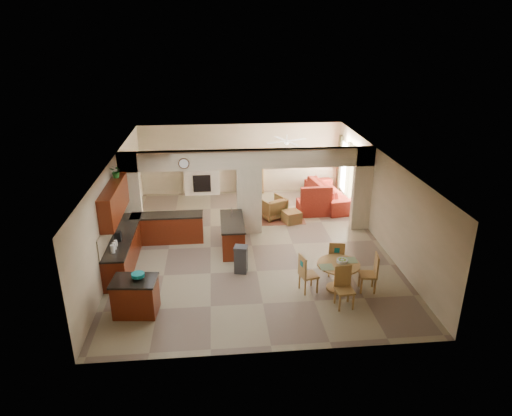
{
  "coord_description": "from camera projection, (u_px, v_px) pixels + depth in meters",
  "views": [
    {
      "loc": [
        -1.06,
        -12.67,
        6.33
      ],
      "look_at": [
        0.16,
        0.3,
        1.13
      ],
      "focal_mm": 32.0,
      "sensor_mm": 36.0,
      "label": 1
    }
  ],
  "objects": [
    {
      "name": "wall_front",
      "position": [
        273.0,
        295.0,
        9.01
      ],
      "size": [
        8.0,
        0.0,
        8.0
      ],
      "primitive_type": "plane",
      "rotation": [
        -1.57,
        0.0,
        0.0
      ],
      "color": "#CBB595",
      "rests_on": "floor"
    },
    {
      "name": "partition_right_pier",
      "position": [
        362.0,
        189.0,
        14.88
      ],
      "size": [
        0.6,
        0.25,
        2.8
      ],
      "primitive_type": "cube",
      "color": "#CBB595",
      "rests_on": "floor"
    },
    {
      "name": "chaise",
      "position": [
        313.0,
        207.0,
        16.55
      ],
      "size": [
        1.14,
        0.94,
        0.45
      ],
      "primitive_type": "cube",
      "rotation": [
        0.0,
        0.0,
        0.02
      ],
      "color": "maroon",
      "rests_on": "floor"
    },
    {
      "name": "window_a",
      "position": [
        358.0,
        182.0,
        16.18
      ],
      "size": [
        0.02,
        0.9,
        1.9
      ],
      "primitive_type": "cube",
      "color": "white",
      "rests_on": "wall_right"
    },
    {
      "name": "armchair",
      "position": [
        272.0,
        207.0,
        16.09
      ],
      "size": [
        1.11,
        1.12,
        0.77
      ],
      "primitive_type": "imported",
      "rotation": [
        0.0,
        0.0,
        3.61
      ],
      "color": "#9C341C",
      "rests_on": "floor"
    },
    {
      "name": "wall_clock",
      "position": [
        184.0,
        164.0,
        13.86
      ],
      "size": [
        0.34,
        0.03,
        0.34
      ],
      "primitive_type": "cylinder",
      "rotation": [
        1.57,
        0.0,
        0.0
      ],
      "color": "#4C2D19",
      "rests_on": "partition_header"
    },
    {
      "name": "drape_a_left",
      "position": [
        362.0,
        187.0,
        15.62
      ],
      "size": [
        0.1,
        0.28,
        2.3
      ],
      "primitive_type": "cube",
      "color": "#3C2018",
      "rests_on": "wall_right"
    },
    {
      "name": "ceiling",
      "position": [
        252.0,
        158.0,
        13.11
      ],
      "size": [
        10.0,
        10.0,
        0.0
      ],
      "primitive_type": "plane",
      "rotation": [
        3.14,
        0.0,
        0.0
      ],
      "color": "white",
      "rests_on": "wall_back"
    },
    {
      "name": "ceiling_fan",
      "position": [
        287.0,
        141.0,
        16.11
      ],
      "size": [
        1.0,
        1.0,
        0.1
      ],
      "primitive_type": "cylinder",
      "color": "white",
      "rests_on": "ceiling"
    },
    {
      "name": "window_b",
      "position": [
        345.0,
        168.0,
        17.75
      ],
      "size": [
        0.02,
        0.9,
        1.9
      ],
      "primitive_type": "cube",
      "color": "white",
      "rests_on": "wall_right"
    },
    {
      "name": "chair_east",
      "position": [
        372.0,
        271.0,
        11.55
      ],
      "size": [
        0.48,
        0.48,
        1.02
      ],
      "rotation": [
        0.0,
        0.0,
        4.56
      ],
      "color": "#A37338",
      "rests_on": "floor"
    },
    {
      "name": "wall_back",
      "position": [
        241.0,
        159.0,
        18.26
      ],
      "size": [
        8.0,
        0.0,
        8.0
      ],
      "primitive_type": "plane",
      "rotation": [
        1.57,
        0.0,
        0.0
      ],
      "color": "#CBB595",
      "rests_on": "floor"
    },
    {
      "name": "partition_left_pier",
      "position": [
        131.0,
        196.0,
        14.24
      ],
      "size": [
        0.6,
        0.25,
        2.8
      ],
      "primitive_type": "cube",
      "color": "#CBB595",
      "rests_on": "floor"
    },
    {
      "name": "chair_west",
      "position": [
        306.0,
        272.0,
        11.51
      ],
      "size": [
        0.51,
        0.51,
        1.02
      ],
      "rotation": [
        0.0,
        0.0,
        1.82
      ],
      "color": "#A37338",
      "rests_on": "floor"
    },
    {
      "name": "drape_b_left",
      "position": [
        348.0,
        173.0,
        17.19
      ],
      "size": [
        0.1,
        0.28,
        2.3
      ],
      "primitive_type": "cube",
      "color": "#3C2018",
      "rests_on": "wall_right"
    },
    {
      "name": "shelving_unit",
      "position": [
        250.0,
        172.0,
        18.31
      ],
      "size": [
        1.0,
        0.32,
        1.8
      ],
      "primitive_type": "cube",
      "color": "#A37338",
      "rests_on": "floor"
    },
    {
      "name": "dining_table",
      "position": [
        338.0,
        272.0,
        11.63
      ],
      "size": [
        1.09,
        1.09,
        0.74
      ],
      "color": "#A37338",
      "rests_on": "floor"
    },
    {
      "name": "wall_right",
      "position": [
        382.0,
        199.0,
        13.98
      ],
      "size": [
        0.0,
        10.0,
        10.0
      ],
      "primitive_type": "plane",
      "rotation": [
        1.57,
        0.0,
        -1.57
      ],
      "color": "#CBB595",
      "rests_on": "floor"
    },
    {
      "name": "wall_left",
      "position": [
        115.0,
        208.0,
        13.29
      ],
      "size": [
        0.0,
        10.0,
        10.0
      ],
      "primitive_type": "plane",
      "rotation": [
        1.57,
        0.0,
        1.57
      ],
      "color": "#CBB595",
      "rests_on": "floor"
    },
    {
      "name": "floor",
      "position": [
        252.0,
        246.0,
        14.15
      ],
      "size": [
        10.0,
        10.0,
        0.0
      ],
      "primitive_type": "plane",
      "color": "#84785B",
      "rests_on": "ground"
    },
    {
      "name": "fruit_bowl",
      "position": [
        342.0,
        262.0,
        11.49
      ],
      "size": [
        0.28,
        0.28,
        0.15
      ],
      "primitive_type": "cylinder",
      "color": "#7AB426",
      "rests_on": "dining_table"
    },
    {
      "name": "drape_a_right",
      "position": [
        352.0,
        177.0,
        16.73
      ],
      "size": [
        0.1,
        0.28,
        2.3
      ],
      "primitive_type": "cube",
      "color": "#3C2018",
      "rests_on": "wall_right"
    },
    {
      "name": "trash_can",
      "position": [
        241.0,
        260.0,
        12.5
      ],
      "size": [
        0.4,
        0.36,
        0.72
      ],
      "primitive_type": "cube",
      "rotation": [
        0.0,
        0.0,
        -0.24
      ],
      "color": "#313134",
      "rests_on": "floor"
    },
    {
      "name": "kitchen_counter",
      "position": [
        143.0,
        240.0,
        13.47
      ],
      "size": [
        2.52,
        3.29,
        1.48
      ],
      "color": "#451908",
      "rests_on": "floor"
    },
    {
      "name": "rug",
      "position": [
        281.0,
        218.0,
        16.2
      ],
      "size": [
        1.6,
        1.3,
        0.01
      ],
      "primitive_type": "cube",
      "color": "brown",
      "rests_on": "floor"
    },
    {
      "name": "partition_center_pier",
      "position": [
        249.0,
        201.0,
        14.67
      ],
      "size": [
        0.8,
        0.25,
        2.2
      ],
      "primitive_type": "cube",
      "color": "#CBB595",
      "rests_on": "floor"
    },
    {
      "name": "plant",
      "position": [
        116.0,
        172.0,
        12.75
      ],
      "size": [
        0.41,
        0.39,
        0.36
      ],
      "primitive_type": "imported",
      "rotation": [
        0.0,
        0.0,
        -0.4
      ],
      "color": "#144813",
      "rests_on": "upper_cabinets"
    },
    {
      "name": "kitchen_island",
      "position": [
        136.0,
        296.0,
        10.67
      ],
      "size": [
        1.1,
        0.83,
        0.9
      ],
      "rotation": [
        0.0,
        0.0,
        -0.09
      ],
      "color": "#451908",
      "rests_on": "floor"
    },
    {
      "name": "teal_bowl",
      "position": [
        138.0,
        276.0,
        10.53
      ],
      "size": [
        0.3,
        0.3,
        0.14
      ],
      "primitive_type": "cylinder",
      "color": "#138285",
      "rests_on": "kitchen_island"
    },
    {
      "name": "chair_north",
      "position": [
        336.0,
        257.0,
        12.27
      ],
      "size": [
        0.48,
        0.48,
        1.02
      ],
      "rotation": [
        0.0,
        0.0,
        2.99
      ],
      "color": "#A37338",
      "rests_on": "floor"
    },
    {
      "name": "sofa",
      "position": [
        331.0,
        193.0,
        17.37
      ],
      "size": [
        2.99,
        1.54,
        0.83
      ],
      "primitive_type": "imported",
      "rotation": [
        0.0,
        0.0,
        1.73
      ],
      "color": "maroon",
      "rests_on": "floor"
    },
    {
      "name": "ottoman",
      "position": [
        292.0,
        217.0,
        15.76
      ],
      "size": [
        0.71,
        0.71,
        0.41
      ],
      "primitive_type": "cube",
      "rotation": [
        0.0,
        0.0,
        0.33
      ],
      "color": "#9C341C",
      "rests_on": "floor"
    },
    {
      "name": "glazed_door",
      "position": [
        350.0,
        178.0,
        17.02
      ],
      "size": [
        0.02,
        0.7,
        2.1
      ],
      "primitive_type": "cube",
      "color": "white",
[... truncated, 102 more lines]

